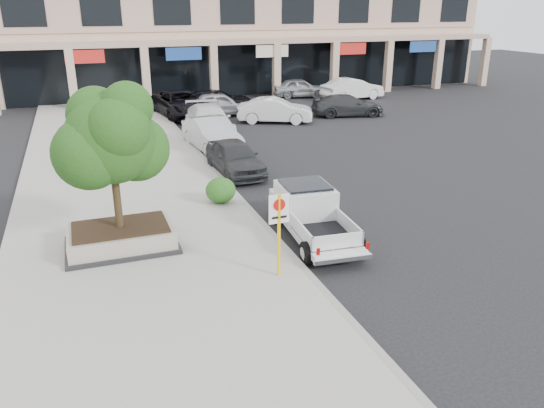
{
  "coord_description": "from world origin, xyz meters",
  "views": [
    {
      "loc": [
        -6.83,
        -12.42,
        6.9
      ],
      "look_at": [
        -1.73,
        1.5,
        1.32
      ],
      "focal_mm": 35.0,
      "sensor_mm": 36.0,
      "label": 1
    }
  ],
  "objects": [
    {
      "name": "lot_car_b",
      "position": [
        4.65,
        18.37,
        0.76
      ],
      "size": [
        4.86,
        3.32,
        1.52
      ],
      "primitive_type": "imported",
      "rotation": [
        0.0,
        0.0,
        1.16
      ],
      "color": "silver",
      "rests_on": "ground"
    },
    {
      "name": "sidewalk",
      "position": [
        -5.5,
        6.0,
        0.07
      ],
      "size": [
        8.0,
        52.0,
        0.15
      ],
      "primitive_type": "cube",
      "color": "gray",
      "rests_on": "ground"
    },
    {
      "name": "lot_car_e",
      "position": [
        9.87,
        26.69,
        0.74
      ],
      "size": [
        4.59,
        2.48,
        1.48
      ],
      "primitive_type": "imported",
      "rotation": [
        0.0,
        0.0,
        1.4
      ],
      "color": "#9C9EA3",
      "rests_on": "ground"
    },
    {
      "name": "planter_tree",
      "position": [
        -5.96,
        2.69,
        3.41
      ],
      "size": [
        2.9,
        2.55,
        4.0
      ],
      "color": "black",
      "rests_on": "planter"
    },
    {
      "name": "no_parking_sign",
      "position": [
        -2.35,
        -0.71,
        1.63
      ],
      "size": [
        0.55,
        0.09,
        2.3
      ],
      "color": "yellow",
      "rests_on": "sidewalk"
    },
    {
      "name": "pickup_truck",
      "position": [
        -0.35,
        1.46,
        0.77
      ],
      "size": [
        2.19,
        5.03,
        1.54
      ],
      "primitive_type": null,
      "rotation": [
        0.0,
        0.0,
        -0.08
      ],
      "color": "silver",
      "rests_on": "ground"
    },
    {
      "name": "planter",
      "position": [
        -6.1,
        2.54,
        0.48
      ],
      "size": [
        3.2,
        2.2,
        0.68
      ],
      "color": "black",
      "rests_on": "sidewalk"
    },
    {
      "name": "curb_car_a",
      "position": [
        -0.72,
        8.92,
        0.73
      ],
      "size": [
        1.92,
        4.36,
        1.46
      ],
      "primitive_type": "imported",
      "rotation": [
        0.0,
        0.0,
        0.05
      ],
      "color": "#282A2D",
      "rests_on": "ground"
    },
    {
      "name": "hedge",
      "position": [
        -2.35,
        5.21,
        0.62
      ],
      "size": [
        1.1,
        0.99,
        0.93
      ],
      "primitive_type": "ellipsoid",
      "color": "#204914",
      "rests_on": "sidewalk"
    },
    {
      "name": "curb",
      "position": [
        -1.55,
        6.0,
        0.07
      ],
      "size": [
        0.2,
        52.0,
        0.15
      ],
      "primitive_type": "cube",
      "color": "gray",
      "rests_on": "ground"
    },
    {
      "name": "curb_car_c",
      "position": [
        0.02,
        16.59,
        0.8
      ],
      "size": [
        2.58,
        5.62,
        1.59
      ],
      "primitive_type": "imported",
      "rotation": [
        0.0,
        0.0,
        -0.06
      ],
      "color": "silver",
      "rests_on": "ground"
    },
    {
      "name": "curb_car_b",
      "position": [
        -0.68,
        13.12,
        0.81
      ],
      "size": [
        2.2,
        5.05,
        1.62
      ],
      "primitive_type": "imported",
      "rotation": [
        0.0,
        0.0,
        0.1
      ],
      "color": "#A3A6AA",
      "rests_on": "ground"
    },
    {
      "name": "ground",
      "position": [
        0.0,
        0.0,
        0.0
      ],
      "size": [
        120.0,
        120.0,
        0.0
      ],
      "primitive_type": "plane",
      "color": "black",
      "rests_on": "ground"
    },
    {
      "name": "lot_car_f",
      "position": [
        13.3,
        24.41,
        0.81
      ],
      "size": [
        5.12,
        2.35,
        1.63
      ],
      "primitive_type": "imported",
      "rotation": [
        0.0,
        0.0,
        1.7
      ],
      "color": "silver",
      "rests_on": "ground"
    },
    {
      "name": "lot_car_a",
      "position": [
        2.0,
        21.67,
        0.77
      ],
      "size": [
        4.63,
        2.15,
        1.53
      ],
      "primitive_type": "imported",
      "rotation": [
        0.0,
        0.0,
        1.49
      ],
      "color": "#ACAEB5",
      "rests_on": "ground"
    },
    {
      "name": "lot_car_d",
      "position": [
        2.0,
        22.55,
        0.77
      ],
      "size": [
        6.08,
        4.26,
        1.54
      ],
      "primitive_type": "imported",
      "rotation": [
        0.0,
        0.0,
        1.23
      ],
      "color": "black",
      "rests_on": "ground"
    },
    {
      "name": "strip_mall",
      "position": [
        8.0,
        33.93,
        4.75
      ],
      "size": [
        40.55,
        12.43,
        9.5
      ],
      "color": "tan",
      "rests_on": "ground"
    },
    {
      "name": "lot_car_c",
      "position": [
        9.89,
        18.71,
        0.69
      ],
      "size": [
        5.08,
        2.9,
        1.39
      ],
      "primitive_type": "imported",
      "rotation": [
        0.0,
        0.0,
        1.36
      ],
      "color": "#2A2C2F",
      "rests_on": "ground"
    },
    {
      "name": "curb_car_d",
      "position": [
        -0.48,
        22.2,
        0.83
      ],
      "size": [
        3.53,
        6.28,
        1.66
      ],
      "primitive_type": "imported",
      "rotation": [
        0.0,
        0.0,
        0.14
      ],
      "color": "black",
      "rests_on": "ground"
    }
  ]
}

